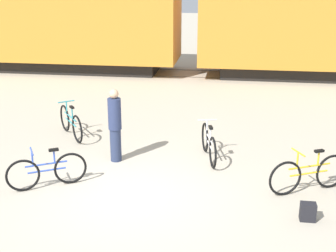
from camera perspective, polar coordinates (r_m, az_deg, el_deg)
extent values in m
plane|color=#B2A893|center=(9.66, -4.40, -8.24)|extent=(80.00, 80.00, 0.00)
cube|color=black|center=(21.92, -14.09, 7.42)|extent=(9.67, 2.18, 0.55)
cube|color=#C67F28|center=(21.64, -14.50, 12.33)|extent=(11.51, 2.91, 3.24)
cube|color=#4C4238|center=(19.79, 2.28, 5.99)|extent=(35.99, 0.07, 0.01)
cube|color=#4C4238|center=(21.19, 2.68, 6.84)|extent=(35.99, 0.07, 0.01)
torus|color=black|center=(10.05, -17.28, -5.78)|extent=(0.63, 0.39, 0.69)
torus|color=black|center=(10.14, -11.80, -5.07)|extent=(0.63, 0.39, 0.69)
cylinder|color=#3351B7|center=(10.01, -14.61, -4.50)|extent=(0.76, 0.46, 0.04)
cylinder|color=#3351B7|center=(10.07, -14.54, -5.26)|extent=(0.69, 0.42, 0.04)
cylinder|color=#3351B7|center=(9.98, -13.71, -3.61)|extent=(0.04, 0.04, 0.29)
cube|color=black|center=(9.93, -13.77, -2.84)|extent=(0.21, 0.17, 0.05)
cylinder|color=#3351B7|center=(9.93, -16.21, -3.84)|extent=(0.04, 0.04, 0.32)
cylinder|color=#3351B7|center=(9.87, -16.29, -2.98)|extent=(0.26, 0.41, 0.03)
torus|color=black|center=(13.41, -12.46, 0.94)|extent=(0.49, 0.63, 0.75)
torus|color=black|center=(12.43, -11.00, -0.37)|extent=(0.49, 0.63, 0.75)
cylinder|color=teal|center=(12.86, -11.81, 1.12)|extent=(0.60, 0.78, 0.04)
cylinder|color=teal|center=(12.91, -11.77, 0.46)|extent=(0.55, 0.71, 0.04)
cylinder|color=teal|center=(12.64, -11.60, 1.58)|extent=(0.04, 0.04, 0.31)
cube|color=black|center=(12.60, -11.65, 2.26)|extent=(0.18, 0.21, 0.05)
cylinder|color=teal|center=(13.08, -12.26, 2.19)|extent=(0.04, 0.04, 0.35)
cylinder|color=teal|center=(13.03, -12.31, 2.93)|extent=(0.39, 0.30, 0.03)
torus|color=black|center=(11.68, 4.53, -1.38)|extent=(0.22, 0.72, 0.73)
torus|color=black|center=(10.75, 5.48, -3.24)|extent=(0.22, 0.72, 0.73)
cylinder|color=silver|center=(11.15, 5.01, -1.37)|extent=(0.25, 0.88, 0.04)
cylinder|color=silver|center=(11.20, 4.99, -2.11)|extent=(0.23, 0.80, 0.04)
cylinder|color=silver|center=(10.93, 5.21, -0.93)|extent=(0.04, 0.04, 0.31)
cube|color=black|center=(10.88, 5.23, -0.17)|extent=(0.13, 0.21, 0.05)
cylinder|color=silver|center=(11.35, 4.78, -0.07)|extent=(0.04, 0.04, 0.34)
cylinder|color=silver|center=(11.30, 4.80, 0.74)|extent=(0.45, 0.14, 0.03)
torus|color=black|center=(9.71, 14.10, -6.21)|extent=(0.68, 0.37, 0.74)
torus|color=black|center=(10.31, 19.30, -5.24)|extent=(0.68, 0.37, 0.74)
cylinder|color=gold|center=(9.93, 16.88, -4.72)|extent=(0.88, 0.46, 0.04)
cylinder|color=gold|center=(9.99, 16.79, -5.54)|extent=(0.80, 0.42, 0.04)
cylinder|color=gold|center=(9.97, 17.87, -3.74)|extent=(0.04, 0.04, 0.31)
cube|color=black|center=(9.92, 17.96, -2.91)|extent=(0.21, 0.16, 0.05)
cylinder|color=gold|center=(9.70, 15.50, -4.05)|extent=(0.04, 0.04, 0.34)
cylinder|color=gold|center=(9.63, 15.59, -3.10)|extent=(0.23, 0.43, 0.03)
cylinder|color=#283351|center=(11.13, -6.39, -2.29)|extent=(0.26, 0.26, 0.80)
cylinder|color=navy|center=(10.88, -6.54, 1.48)|extent=(0.31, 0.31, 0.74)
sphere|color=tan|center=(10.75, -6.63, 3.92)|extent=(0.22, 0.22, 0.22)
cube|color=black|center=(9.00, 16.68, -9.99)|extent=(0.28, 0.20, 0.34)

